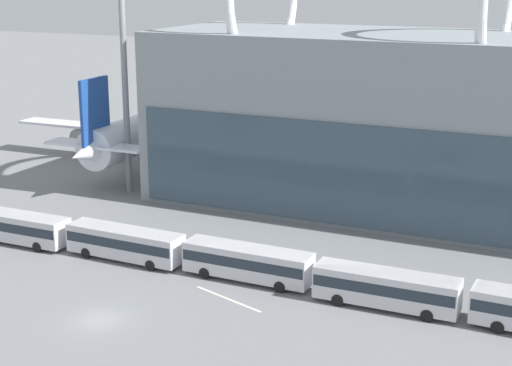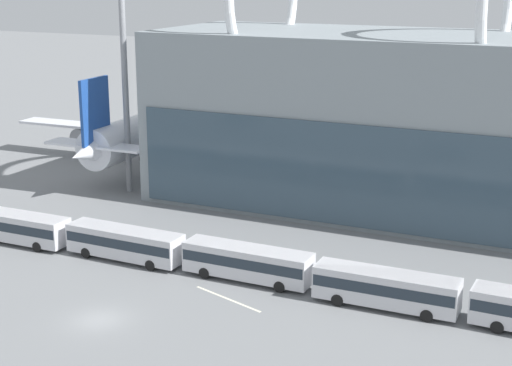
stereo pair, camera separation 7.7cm
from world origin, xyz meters
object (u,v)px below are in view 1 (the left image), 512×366
shuttle_bus_4 (386,287)px  floodlight_mast (124,54)px  shuttle_bus_3 (248,261)px  shuttle_bus_2 (125,242)px  airliner_at_gate_near (165,126)px  shuttle_bus_1 (16,226)px

shuttle_bus_4 → floodlight_mast: size_ratio=0.43×
shuttle_bus_3 → shuttle_bus_2: bearing=-178.1°
shuttle_bus_4 → floodlight_mast: (-37.67, 19.97, 14.80)m
shuttle_bus_4 → floodlight_mast: 45.13m
airliner_at_gate_near → shuttle_bus_2: (16.21, -33.89, -3.49)m
shuttle_bus_2 → floodlight_mast: (-12.80, 19.81, 14.80)m
shuttle_bus_2 → floodlight_mast: floodlight_mast is taller
airliner_at_gate_near → floodlight_mast: size_ratio=1.69×
shuttle_bus_2 → shuttle_bus_3: 12.44m
floodlight_mast → shuttle_bus_3: bearing=-37.7°
floodlight_mast → airliner_at_gate_near: bearing=103.6°
shuttle_bus_2 → floodlight_mast: 27.84m
airliner_at_gate_near → floodlight_mast: 18.38m
shuttle_bus_1 → shuttle_bus_4: 37.30m
shuttle_bus_2 → shuttle_bus_4: size_ratio=1.00×
shuttle_bus_2 → floodlight_mast: bearing=124.2°
shuttle_bus_3 → shuttle_bus_4: size_ratio=1.00×
shuttle_bus_2 → shuttle_bus_4: 24.87m
shuttle_bus_2 → shuttle_bus_1: bearing=-176.0°
shuttle_bus_1 → shuttle_bus_2: size_ratio=1.00×
airliner_at_gate_near → shuttle_bus_2: size_ratio=3.97×
shuttle_bus_3 → shuttle_bus_4: same height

